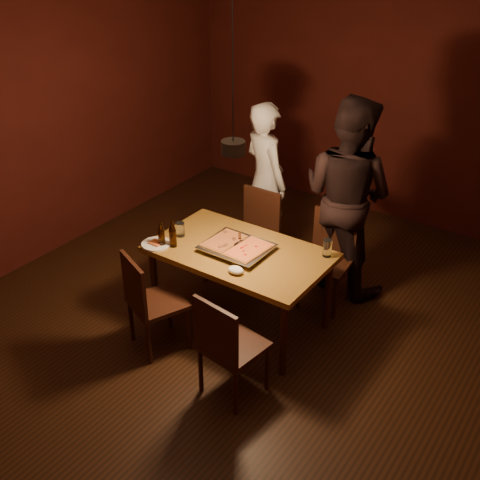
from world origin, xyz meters
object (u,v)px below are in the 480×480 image
Objects in this scene: dining_table at (240,258)px; beer_bottle_a at (161,234)px; chair_far_right at (330,250)px; diner_white at (265,180)px; pendant_lamp at (233,146)px; chair_near_right at (226,340)px; chair_near_left at (147,295)px; pizza_tray at (237,248)px; diner_dark at (347,196)px; beer_bottle_b at (173,234)px; plate_slice at (156,244)px; chair_far_left at (256,226)px.

beer_bottle_a is (-0.59, -0.32, 0.19)m from dining_table.
diner_white is at bearing -29.49° from chair_far_right.
chair_near_right is at bearing -59.39° from pendant_lamp.
chair_near_left is 1.00× the size of pizza_tray.
chair_near_right is 2.15× the size of beer_bottle_a.
chair_near_right is 1.98m from diner_dark.
dining_table is at bearing 44.16° from pizza_tray.
chair_far_right is 0.96m from pizza_tray.
diner_dark is at bearing 55.64° from beer_bottle_b.
chair_far_right is at bearing 82.73° from chair_near_left.
chair_near_left is at bearing -78.32° from beer_bottle_b.
pizza_tray is at bearing 26.60° from plate_slice.
chair_near_left reaches higher than dining_table.
chair_far_left reaches higher than dining_table.
chair_far_left is at bearing 108.58° from pizza_tray.
chair_near_left is (-0.42, -0.72, -0.14)m from dining_table.
diner_dark reaches higher than chair_far_left.
plate_slice is 0.23× the size of pendant_lamp.
beer_bottle_a is (-1.06, -1.09, 0.33)m from chair_far_right.
pendant_lamp is (0.60, -1.42, 0.94)m from diner_white.
dining_table is 2.72× the size of chair_near_left.
chair_far_left is 2.15× the size of beer_bottle_a.
pendant_lamp is (0.10, -0.18, 0.99)m from pizza_tray.
dining_table is at bearing 27.41° from plate_slice.
pizza_tray is at bearing 52.97° from chair_far_right.
plate_slice is (-1.11, -1.11, 0.22)m from chair_far_right.
plate_slice is at bearing -152.59° from dining_table.
diner_dark is (0.95, 1.38, 0.08)m from beer_bottle_b.
diner_white is (-0.18, 0.44, 0.29)m from chair_far_left.
chair_far_right is at bearing 58.92° from dining_table.
pendant_lamp is at bearing 82.47° from diner_dark.
beer_bottle_a reaches higher than chair_far_right.
diner_dark reaches higher than plate_slice.
chair_far_right is 1.47m from beer_bottle_b.
diner_dark is at bearing -161.67° from diner_white.
chair_near_right reaches higher than pizza_tray.
chair_far_right and chair_near_right have the same top height.
pendant_lamp reaches higher than diner_white.
chair_far_left is at bearing 81.08° from beer_bottle_b.
plate_slice is (-1.09, 0.49, 0.22)m from chair_near_right.
plate_slice is (-0.05, -0.02, -0.10)m from beer_bottle_a.
chair_near_right is 1.42m from pendant_lamp.
dining_table is at bearing 126.07° from chair_near_right.
diner_white reaches higher than plate_slice.
diner_dark is at bearing 53.23° from plate_slice.
beer_bottle_b is at bearing 63.28° from diner_dark.
pendant_lamp is at bearing -65.37° from pizza_tray.
chair_near_left is 2.45× the size of beer_bottle_a.
diner_white reaches higher than chair_near_right.
plate_slice is (-0.65, -0.34, 0.08)m from dining_table.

